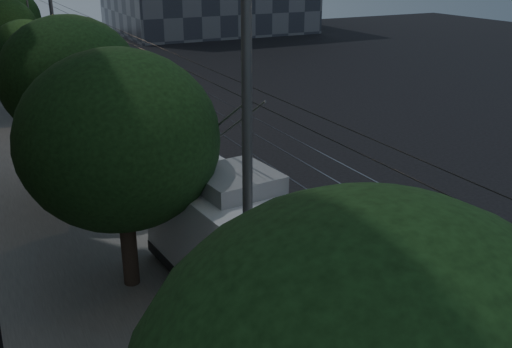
{
  "coord_description": "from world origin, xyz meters",
  "views": [
    {
      "loc": [
        -9.71,
        -12.68,
        8.82
      ],
      "look_at": [
        -1.58,
        3.27,
        1.92
      ],
      "focal_mm": 40.0,
      "sensor_mm": 36.0,
      "label": 1
    }
  ],
  "objects_px": {
    "trolleybus": "(284,283)",
    "streetlamp_near": "(266,131)",
    "car_white_a": "(121,133)",
    "car_white_d": "(66,67)",
    "streetlamp_far": "(59,0)",
    "car_white_c": "(83,83)",
    "car_white_b": "(81,107)",
    "pickup_silver": "(162,170)"
  },
  "relations": [
    {
      "from": "car_white_a",
      "to": "car_white_d",
      "type": "distance_m",
      "value": 19.01
    },
    {
      "from": "streetlamp_near",
      "to": "streetlamp_far",
      "type": "height_order",
      "value": "streetlamp_far"
    },
    {
      "from": "car_white_a",
      "to": "car_white_d",
      "type": "relative_size",
      "value": 0.93
    },
    {
      "from": "car_white_b",
      "to": "streetlamp_near",
      "type": "bearing_deg",
      "value": -103.61
    },
    {
      "from": "streetlamp_far",
      "to": "car_white_d",
      "type": "bearing_deg",
      "value": 81.62
    },
    {
      "from": "car_white_b",
      "to": "car_white_c",
      "type": "relative_size",
      "value": 1.37
    },
    {
      "from": "trolleybus",
      "to": "pickup_silver",
      "type": "relative_size",
      "value": 2.09
    },
    {
      "from": "car_white_a",
      "to": "streetlamp_near",
      "type": "relative_size",
      "value": 0.45
    },
    {
      "from": "car_white_d",
      "to": "streetlamp_far",
      "type": "relative_size",
      "value": 0.41
    },
    {
      "from": "car_white_d",
      "to": "streetlamp_far",
      "type": "bearing_deg",
      "value": -109.37
    },
    {
      "from": "car_white_d",
      "to": "car_white_c",
      "type": "bearing_deg",
      "value": -99.57
    },
    {
      "from": "trolleybus",
      "to": "car_white_b",
      "type": "height_order",
      "value": "trolleybus"
    },
    {
      "from": "car_white_d",
      "to": "streetlamp_near",
      "type": "xyz_separation_m",
      "value": [
        -1.95,
        -36.47,
        4.9
      ]
    },
    {
      "from": "car_white_c",
      "to": "streetlamp_far",
      "type": "xyz_separation_m",
      "value": [
        -2.07,
        -7.29,
        5.99
      ]
    },
    {
      "from": "car_white_a",
      "to": "car_white_c",
      "type": "xyz_separation_m",
      "value": [
        0.82,
        13.19,
        -0.11
      ]
    },
    {
      "from": "streetlamp_near",
      "to": "streetlamp_far",
      "type": "bearing_deg",
      "value": 89.94
    },
    {
      "from": "trolleybus",
      "to": "car_white_c",
      "type": "height_order",
      "value": "trolleybus"
    },
    {
      "from": "pickup_silver",
      "to": "car_white_d",
      "type": "xyz_separation_m",
      "value": [
        0.53,
        25.0,
        -0.01
      ]
    },
    {
      "from": "car_white_c",
      "to": "car_white_d",
      "type": "relative_size",
      "value": 0.82
    },
    {
      "from": "streetlamp_far",
      "to": "car_white_a",
      "type": "bearing_deg",
      "value": -77.98
    },
    {
      "from": "trolleybus",
      "to": "streetlamp_near",
      "type": "bearing_deg",
      "value": -144.72
    },
    {
      "from": "car_white_a",
      "to": "streetlamp_near",
      "type": "xyz_separation_m",
      "value": [
        -1.28,
        -17.47,
        4.96
      ]
    },
    {
      "from": "pickup_silver",
      "to": "car_white_b",
      "type": "height_order",
      "value": "pickup_silver"
    },
    {
      "from": "car_white_c",
      "to": "car_white_d",
      "type": "height_order",
      "value": "car_white_d"
    },
    {
      "from": "car_white_d",
      "to": "trolleybus",
      "type": "bearing_deg",
      "value": -102.6
    },
    {
      "from": "car_white_b",
      "to": "streetlamp_far",
      "type": "xyz_separation_m",
      "value": [
        -0.53,
        -0.06,
        5.86
      ]
    },
    {
      "from": "trolleybus",
      "to": "car_white_d",
      "type": "height_order",
      "value": "trolleybus"
    },
    {
      "from": "trolleybus",
      "to": "streetlamp_near",
      "type": "relative_size",
      "value": 1.26
    },
    {
      "from": "car_white_b",
      "to": "car_white_c",
      "type": "bearing_deg",
      "value": 65.73
    },
    {
      "from": "pickup_silver",
      "to": "car_white_d",
      "type": "bearing_deg",
      "value": 76.18
    },
    {
      "from": "car_white_a",
      "to": "car_white_b",
      "type": "bearing_deg",
      "value": 111.47
    },
    {
      "from": "car_white_b",
      "to": "streetlamp_near",
      "type": "height_order",
      "value": "streetlamp_near"
    },
    {
      "from": "car_white_c",
      "to": "streetlamp_near",
      "type": "xyz_separation_m",
      "value": [
        -2.1,
        -30.66,
        5.07
      ]
    },
    {
      "from": "trolleybus",
      "to": "car_white_a",
      "type": "xyz_separation_m",
      "value": [
        0.33,
        16.65,
        -0.89
      ]
    },
    {
      "from": "trolleybus",
      "to": "car_white_a",
      "type": "relative_size",
      "value": 2.78
    },
    {
      "from": "car_white_b",
      "to": "streetlamp_far",
      "type": "bearing_deg",
      "value": 174.57
    },
    {
      "from": "car_white_a",
      "to": "car_white_c",
      "type": "distance_m",
      "value": 13.22
    },
    {
      "from": "car_white_c",
      "to": "car_white_b",
      "type": "bearing_deg",
      "value": -102.13
    },
    {
      "from": "car_white_c",
      "to": "pickup_silver",
      "type": "bearing_deg",
      "value": -92.11
    },
    {
      "from": "trolleybus",
      "to": "streetlamp_far",
      "type": "distance_m",
      "value": 23.12
    },
    {
      "from": "trolleybus",
      "to": "streetlamp_far",
      "type": "xyz_separation_m",
      "value": [
        -0.92,
        22.56,
        4.99
      ]
    },
    {
      "from": "car_white_a",
      "to": "car_white_b",
      "type": "relative_size",
      "value": 0.84
    }
  ]
}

